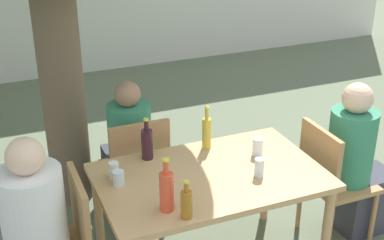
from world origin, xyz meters
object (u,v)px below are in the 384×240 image
Objects in this scene: patio_chair_1 at (330,177)px; person_seated_1 at (358,168)px; patio_chair_0 at (64,240)px; drinking_glass_2 at (259,167)px; wine_bottle_2 at (147,143)px; drinking_glass_3 at (114,170)px; oil_cruet_1 at (207,132)px; drinking_glass_0 at (118,178)px; drinking_glass_1 at (258,147)px; dining_table_front at (210,186)px; patio_chair_2 at (137,166)px; soda_bottle_3 at (167,190)px; amber_bottle_0 at (187,203)px; person_seated_2 at (128,154)px.

person_seated_1 is (0.24, -0.00, 0.02)m from patio_chair_1.
patio_chair_0 is 7.68× the size of drinking_glass_2.
patio_chair_0 is 0.81m from wine_bottle_2.
drinking_glass_3 is (0.37, 0.19, 0.29)m from patio_chair_0.
patio_chair_1 is at bearing -22.17° from oil_cruet_1.
drinking_glass_1 is (0.97, 0.01, 0.02)m from drinking_glass_0.
patio_chair_1 is (0.95, 0.00, -0.15)m from dining_table_front.
patio_chair_2 reaches higher than drinking_glass_3.
soda_bottle_3 is at bearing -145.80° from dining_table_front.
patio_chair_0 and patio_chair_1 have the same top height.
person_seated_1 reaches higher than patio_chair_1.
amber_bottle_0 is at bearing 59.29° from patio_chair_0.
amber_bottle_0 is at bearing -65.18° from drinking_glass_3.
wine_bottle_2 is 0.76m from drinking_glass_2.
wine_bottle_2 reaches higher than drinking_glass_2.
amber_bottle_0 is (-1.50, -0.38, 0.31)m from person_seated_1.
amber_bottle_0 is at bearing -56.04° from soda_bottle_3.
patio_chair_1 is 0.75m from drinking_glass_2.
amber_bottle_0 reaches higher than patio_chair_2.
soda_bottle_3 is (-1.57, -0.26, 0.35)m from person_seated_1.
patio_chair_2 is at bearing 63.79° from drinking_glass_0.
person_seated_1 is at bearing 9.55° from soda_bottle_3.
wine_bottle_2 is (-1.48, 0.35, 0.33)m from person_seated_1.
person_seated_1 is 1.56m from wine_bottle_2.
patio_chair_2 is 1.62m from person_seated_1.
person_seated_2 is 1.24m from drinking_glass_2.
drinking_glass_2 is (0.15, -0.47, -0.06)m from oil_cruet_1.
wine_bottle_2 is 0.32m from drinking_glass_3.
patio_chair_0 is at bearing -153.44° from drinking_glass_3.
wine_bottle_2 is at bearing 88.47° from person_seated_2.
person_seated_2 is (0.00, 0.24, -0.02)m from patio_chair_2.
patio_chair_2 is 0.64m from drinking_glass_3.
soda_bottle_3 reaches higher than amber_bottle_0.
drinking_glass_2 is (-0.67, -0.14, 0.30)m from patio_chair_1.
patio_chair_1 is at bearing -3.91° from drinking_glass_0.
soda_bottle_3 is 3.58× the size of drinking_glass_0.
wine_bottle_2 is at bearing 130.63° from dining_table_front.
wine_bottle_2 is (-1.25, 0.35, 0.35)m from patio_chair_1.
patio_chair_0 reaches higher than drinking_glass_0.
drinking_glass_0 is at bearing 63.79° from patio_chair_2.
drinking_glass_1 reaches higher than drinking_glass_0.
soda_bottle_3 is at bearing -130.51° from oil_cruet_1.
patio_chair_1 is 7.68× the size of drinking_glass_2.
dining_table_front is at bearing -164.59° from drinking_glass_1.
drinking_glass_0 is (0.38, 0.10, 0.28)m from patio_chair_0.
drinking_glass_2 is at bearing -15.96° from drinking_glass_0.
patio_chair_2 is at bearing 65.19° from person_seated_1.
dining_table_front is 4.60× the size of oil_cruet_1.
person_seated_2 is at bearing 85.01° from soda_bottle_3.
patio_chair_1 is at bearing 151.13° from patio_chair_2.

